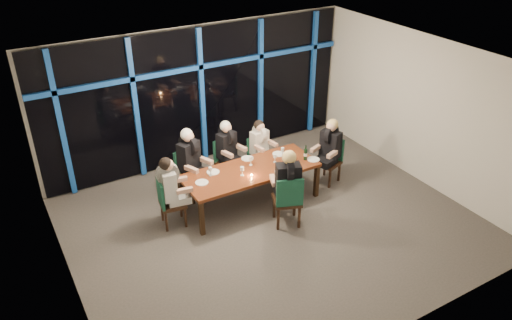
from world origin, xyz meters
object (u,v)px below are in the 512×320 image
object	(u,v)px
dining_table	(251,173)
diner_far_left	(190,154)
chair_near_mid	(288,199)
diner_far_mid	(228,143)
diner_end_right	(330,142)
chair_far_right	(258,154)
chair_far_left	(188,171)
diner_end_left	(170,182)
water_pitcher	(291,157)
chair_end_right	(331,157)
diner_near_mid	(288,176)
wine_bottle	(305,154)
chair_end_left	(168,200)
chair_far_mid	(226,158)
diner_far_right	(260,141)

from	to	relation	value
dining_table	diner_far_left	bearing A→B (deg)	138.64
chair_near_mid	diner_far_mid	world-z (taller)	diner_far_mid
diner_end_right	chair_far_right	bearing A→B (deg)	-151.07
chair_far_left	diner_end_left	size ratio (longest dim) A/B	1.09
diner_end_left	water_pitcher	distance (m)	2.39
chair_end_right	diner_near_mid	bearing A→B (deg)	-82.66
chair_far_left	diner_far_left	bearing A→B (deg)	-90.00
chair_near_mid	water_pitcher	size ratio (longest dim) A/B	5.35
chair_far_left	diner_far_mid	distance (m)	0.98
chair_near_mid	diner_near_mid	xyz separation A→B (m)	(0.03, 0.08, 0.41)
diner_near_mid	wine_bottle	world-z (taller)	diner_near_mid
chair_near_mid	diner_far_mid	size ratio (longest dim) A/B	1.14
chair_end_right	chair_near_mid	xyz separation A→B (m)	(-1.64, -0.90, 0.05)
chair_far_left	chair_end_left	size ratio (longest dim) A/B	1.06
chair_end_left	diner_near_mid	distance (m)	2.18
chair_near_mid	wine_bottle	world-z (taller)	wine_bottle
dining_table	water_pitcher	xyz separation A→B (m)	(0.82, -0.13, 0.17)
chair_far_mid	chair_near_mid	bearing A→B (deg)	-98.86
chair_far_mid	diner_end_left	bearing A→B (deg)	-165.00
diner_far_left	chair_far_right	bearing A→B (deg)	-19.76
diner_end_left	chair_far_right	bearing A→B (deg)	-62.37
diner_end_right	wine_bottle	xyz separation A→B (m)	(-0.66, -0.10, -0.05)
chair_far_right	diner_near_mid	bearing A→B (deg)	-113.07
diner_far_right	chair_near_mid	bearing A→B (deg)	-114.32
chair_end_left	diner_end_left	distance (m)	0.38
chair_near_mid	diner_end_left	distance (m)	2.10
chair_far_mid	chair_end_left	world-z (taller)	chair_end_left
wine_bottle	diner_end_right	bearing A→B (deg)	8.39
diner_near_mid	chair_far_mid	bearing A→B (deg)	-61.08
diner_far_left	diner_end_left	xyz separation A→B (m)	(-0.67, -0.67, -0.06)
diner_near_mid	wine_bottle	size ratio (longest dim) A/B	3.31
chair_far_mid	diner_end_right	size ratio (longest dim) A/B	1.00
diner_end_right	diner_near_mid	size ratio (longest dim) A/B	0.92
chair_end_right	diner_near_mid	distance (m)	1.86
chair_end_right	diner_end_right	xyz separation A→B (m)	(-0.08, -0.03, 0.38)
diner_far_right	wine_bottle	bearing A→B (deg)	-76.15
diner_far_mid	diner_near_mid	world-z (taller)	diner_near_mid
diner_far_mid	diner_near_mid	bearing A→B (deg)	-97.96
dining_table	chair_end_left	xyz separation A→B (m)	(-1.64, 0.12, -0.15)
chair_end_left	chair_near_mid	bearing A→B (deg)	-111.93
dining_table	water_pitcher	distance (m)	0.84
chair_end_left	diner_end_right	distance (m)	3.44
chair_far_right	chair_end_left	size ratio (longest dim) A/B	0.92
chair_far_mid	chair_near_mid	xyz separation A→B (m)	(0.23, -1.99, 0.06)
dining_table	chair_end_right	xyz separation A→B (m)	(1.85, -0.07, -0.15)
diner_far_left	wine_bottle	world-z (taller)	diner_far_left
chair_near_mid	diner_far_left	world-z (taller)	diner_far_left
diner_end_right	water_pitcher	distance (m)	0.96
wine_bottle	chair_near_mid	bearing A→B (deg)	-139.49
chair_far_left	wine_bottle	distance (m)	2.31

